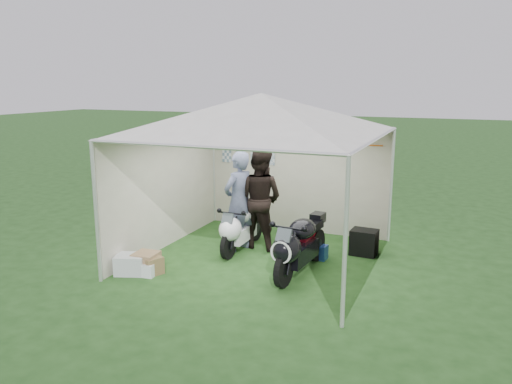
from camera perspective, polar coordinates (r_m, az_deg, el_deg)
ground at (r=9.27m, az=0.52°, el=-7.62°), size 80.00×80.00×0.00m
canopy_tent at (r=8.76m, az=0.64°, el=8.48°), size 5.66×5.66×3.00m
motorcycle_white at (r=9.57m, az=-1.82°, el=-3.93°), size 0.40×1.76×0.87m
motorcycle_black at (r=8.38m, az=4.88°, el=-5.97°), size 0.54×1.96×0.97m
paddock_stand at (r=9.30m, az=7.02°, el=-6.79°), size 0.37×0.25×0.27m
person_dark_jacket at (r=9.66m, az=0.41°, el=-0.76°), size 1.03×0.85×1.95m
person_blue_jacket at (r=9.50m, az=-2.00°, el=-1.09°), size 0.67×0.81×1.92m
equipment_box at (r=9.63m, az=12.24°, el=-5.63°), size 0.50×0.41×0.48m
crate_0 at (r=8.79m, az=-14.12°, el=-8.01°), size 0.59×0.53×0.33m
crate_1 at (r=8.79m, az=-12.43°, el=-7.87°), size 0.41×0.41×0.35m
crate_2 at (r=8.66m, az=-12.35°, el=-8.62°), size 0.32×0.28×0.22m
crate_3 at (r=8.77m, az=-12.06°, el=-8.08°), size 0.53×0.47×0.30m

